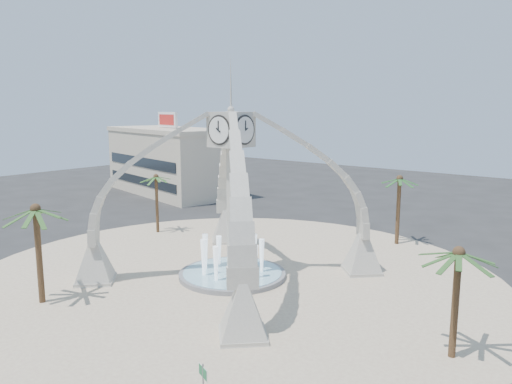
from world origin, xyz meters
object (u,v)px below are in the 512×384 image
Objects in this scene: palm_south at (36,210)px; street_sign at (203,378)px; fountain at (232,274)px; palm_north at (400,180)px; palm_west at (156,178)px; palm_east at (459,254)px; clock_tower at (232,192)px.

palm_south is 17.41m from street_sign.
palm_north reaches higher than fountain.
palm_west is at bearing 160.27° from fountain.
fountain is at bearing 173.03° from palm_east.
palm_south is at bearing -157.77° from palm_east.
fountain is at bearing -109.50° from palm_north.
fountain is 1.27× the size of palm_east.
palm_east is 21.54m from palm_north.
palm_north is at bearing 70.50° from clock_tower.
palm_west is at bearing 166.86° from palm_east.
palm_south is at bearing -118.92° from fountain.
palm_north reaches higher than palm_west.
clock_tower reaches higher than fountain.
palm_west is (-14.93, 5.35, -0.84)m from clock_tower.
clock_tower is at bearing -109.50° from palm_north.
palm_south is (8.56, -16.87, 0.53)m from palm_west.
street_sign is at bearing -6.45° from palm_south.
clock_tower is at bearing 61.08° from palm_south.
street_sign is (-6.48, -11.35, -3.88)m from palm_east.
palm_north reaches higher than palm_east.
palm_west reaches higher than fountain.
palm_north is 0.98× the size of palm_south.
clock_tower is at bearing -90.00° from fountain.
palm_east is 0.91× the size of palm_north.
clock_tower reaches higher than palm_east.
clock_tower is 2.85× the size of palm_east.
palm_west is 2.84× the size of street_sign.
palm_north is at bearing 70.50° from fountain.
palm_south is (-6.37, -11.52, 5.89)m from fountain.
palm_west reaches higher than palm_east.
clock_tower is at bearing -19.73° from palm_west.
palm_north is at bearing 119.77° from street_sign.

